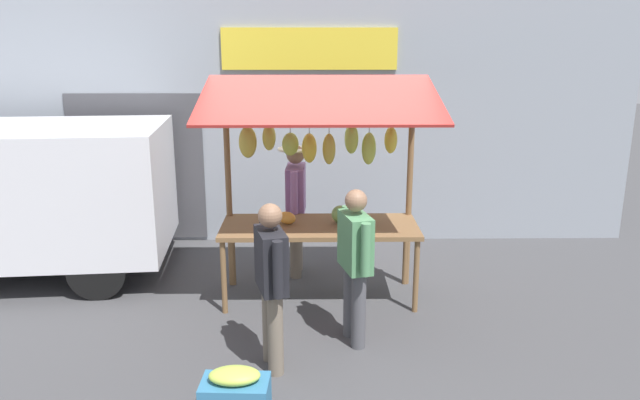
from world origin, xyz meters
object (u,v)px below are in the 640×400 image
Objects in this scene: market_stall at (319,164)px; produce_crate_near at (235,396)px; vendor_with_sunhat at (296,199)px; shopper_with_shopping_bag at (271,276)px; shopper_in_striped_shirt at (355,257)px.

produce_crate_near is (0.69, 2.40, -1.36)m from market_stall.
shopper_with_shopping_bag is (0.16, 2.27, -0.09)m from vendor_with_sunhat.
produce_crate_near is at bearing 147.97° from shopper_with_shopping_bag.
vendor_with_sunhat is (0.28, -0.68, -0.59)m from market_stall.
shopper_in_striped_shirt is at bearing 21.17° from vendor_with_sunhat.
shopper_with_shopping_bag is 2.83× the size of produce_crate_near.
market_stall is at bearing 24.83° from vendor_with_sunhat.
shopper_with_shopping_bag is 1.00× the size of shopper_in_striped_shirt.
market_stall is 1.61× the size of shopper_with_shopping_bag.
shopper_in_striped_shirt is (-0.61, 1.80, -0.09)m from vendor_with_sunhat.
vendor_with_sunhat is at bearing 4.24° from shopper_in_striped_shirt.
shopper_in_striped_shirt is at bearing 106.45° from market_stall.
market_stall is 1.35m from shopper_in_striped_shirt.
vendor_with_sunhat is 1.06× the size of shopper_with_shopping_bag.
produce_crate_near is (0.41, 3.07, -0.77)m from vendor_with_sunhat.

